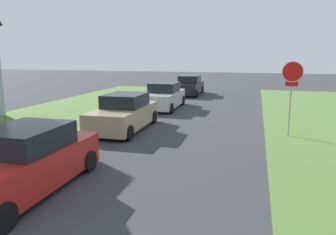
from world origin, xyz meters
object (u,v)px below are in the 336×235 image
(stop_sign_far, at_px, (292,83))
(parked_sedan_tan, at_px, (124,113))
(parked_sedan_black, at_px, (189,86))
(parked_sedan_silver, at_px, (164,97))
(parked_sedan_red, at_px, (23,163))

(stop_sign_far, xyz_separation_m, parked_sedan_tan, (-6.91, -0.59, -1.47))
(parked_sedan_black, bearing_deg, parked_sedan_silver, -90.99)
(stop_sign_far, relative_size, parked_sedan_tan, 0.67)
(parked_sedan_red, height_order, parked_sedan_black, same)
(parked_sedan_silver, height_order, parked_sedan_black, same)
(stop_sign_far, xyz_separation_m, parked_sedan_black, (-6.71, 12.53, -1.47))
(parked_sedan_silver, bearing_deg, parked_sedan_red, -89.17)
(parked_sedan_red, bearing_deg, parked_sedan_silver, 90.83)
(stop_sign_far, relative_size, parked_sedan_black, 0.67)
(parked_sedan_black, bearing_deg, parked_sedan_red, -89.82)
(parked_sedan_tan, xyz_separation_m, parked_sedan_silver, (0.07, 5.98, 0.00))
(parked_sedan_silver, xyz_separation_m, parked_sedan_black, (0.12, 7.14, 0.00))
(parked_sedan_red, bearing_deg, parked_sedan_tan, 92.18)
(stop_sign_far, height_order, parked_sedan_silver, stop_sign_far)
(parked_sedan_red, height_order, parked_sedan_tan, same)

